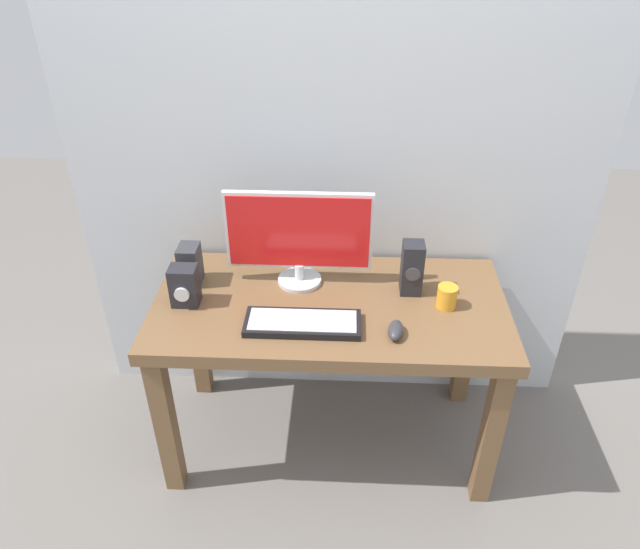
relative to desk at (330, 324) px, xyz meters
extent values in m
plane|color=slate|center=(0.00, 0.00, -0.62)|extent=(6.00, 6.00, 0.00)
cube|color=silver|center=(0.00, 0.36, 0.88)|extent=(2.08, 0.04, 3.00)
cube|color=brown|center=(0.00, 0.00, 0.08)|extent=(1.31, 0.65, 0.05)
cube|color=brown|center=(-0.60, -0.27, -0.28)|extent=(0.07, 0.07, 0.67)
cube|color=brown|center=(0.60, -0.27, -0.28)|extent=(0.07, 0.07, 0.67)
cube|color=brown|center=(-0.60, 0.27, -0.28)|extent=(0.07, 0.07, 0.67)
cube|color=brown|center=(0.60, 0.27, -0.28)|extent=(0.07, 0.07, 0.67)
cylinder|color=silver|center=(-0.12, 0.13, 0.11)|extent=(0.17, 0.17, 0.02)
cylinder|color=silver|center=(-0.12, 0.13, 0.15)|extent=(0.04, 0.04, 0.06)
cube|color=silver|center=(-0.12, 0.14, 0.32)|extent=(0.55, 0.02, 0.31)
cube|color=red|center=(-0.12, 0.13, 0.32)|extent=(0.52, 0.01, 0.29)
cube|color=black|center=(-0.09, -0.15, 0.12)|extent=(0.40, 0.15, 0.03)
cube|color=silver|center=(-0.09, -0.15, 0.13)|extent=(0.37, 0.12, 0.00)
ellipsoid|color=#333338|center=(0.23, -0.18, 0.13)|extent=(0.07, 0.11, 0.04)
cube|color=#232328|center=(0.30, 0.08, 0.21)|extent=(0.08, 0.08, 0.21)
cylinder|color=#3F3F44|center=(0.30, 0.04, 0.21)|extent=(0.05, 0.00, 0.05)
cube|color=#333338|center=(-0.54, 0.11, 0.18)|extent=(0.08, 0.10, 0.16)
cylinder|color=#3F3F44|center=(-0.54, 0.06, 0.18)|extent=(0.05, 0.00, 0.05)
cube|color=#232328|center=(-0.53, -0.03, 0.18)|extent=(0.10, 0.08, 0.15)
cylinder|color=silver|center=(-0.53, -0.08, 0.17)|extent=(0.05, 0.01, 0.05)
cylinder|color=orange|center=(0.42, -0.01, 0.15)|extent=(0.07, 0.07, 0.09)
camera|label=1|loc=(0.05, -1.77, 1.40)|focal=33.31mm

